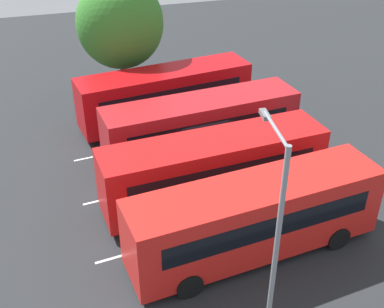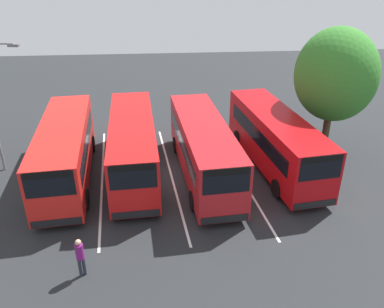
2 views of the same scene
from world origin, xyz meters
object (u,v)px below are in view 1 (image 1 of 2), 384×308
bus_far_left (256,216)px  depot_tree (120,24)px  street_lamp (275,236)px  bus_center_left (215,168)px  bus_center_right (202,126)px  bus_far_right (166,94)px

bus_far_left → depot_tree: 16.07m
street_lamp → depot_tree: depot_tree is taller
bus_far_left → depot_tree: bearing=92.4°
bus_far_left → depot_tree: (-2.10, 15.60, 3.22)m
bus_center_left → depot_tree: 12.49m
bus_center_right → depot_tree: bearing=102.3°
bus_far_left → bus_center_right: (0.38, 7.56, 0.00)m
street_lamp → bus_center_right: bearing=0.4°
bus_center_right → bus_center_left: bearing=-105.3°
bus_center_left → depot_tree: bearing=94.8°
bus_center_left → street_lamp: size_ratio=1.38×
bus_center_right → depot_tree: 9.01m
bus_far_left → bus_far_right: same height
bus_far_right → street_lamp: 15.82m
bus_center_right → street_lamp: 11.72m
bus_far_right → street_lamp: (-0.92, -15.60, 2.50)m
street_lamp → depot_tree: 19.39m
bus_center_right → bus_far_left: bearing=-97.7°
bus_center_left → depot_tree: depot_tree is taller
bus_far_left → bus_center_left: same height
bus_center_right → depot_tree: (-2.48, 8.04, 3.22)m
bus_far_left → bus_far_right: 11.84m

